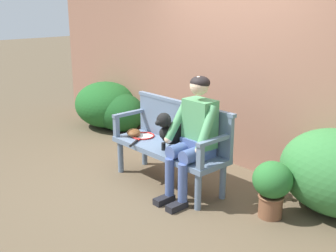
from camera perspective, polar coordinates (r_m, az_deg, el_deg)
ground_plane at (r=4.98m, az=-0.00°, el=-7.90°), size 40.00×40.00×0.00m
brick_garden_fence at (r=5.48m, az=9.60°, el=8.32°), size 8.00×0.30×2.59m
hedge_bush_far_right at (r=7.17m, az=-8.44°, el=2.92°), size 1.16×1.00×0.77m
hedge_bush_mid_left at (r=6.94m, az=-6.68°, el=1.96°), size 1.01×0.74×0.64m
garden_bench at (r=4.83m, az=-0.00°, el=-3.58°), size 1.50×0.51×0.47m
bench_backrest at (r=4.87m, az=1.95°, el=0.56°), size 1.54×0.06×0.50m
bench_armrest_left_end at (r=5.22m, az=-5.98°, el=0.97°), size 0.06×0.51×0.28m
bench_armrest_right_end at (r=4.21m, az=5.63°, el=-2.93°), size 0.06×0.51×0.28m
person_seated at (r=4.42m, az=3.59°, el=-0.98°), size 0.56×0.65×1.34m
dog_on_bench at (r=4.63m, az=0.39°, el=-0.68°), size 0.22×0.46×0.45m
tennis_racket at (r=5.15m, az=-3.54°, el=-1.43°), size 0.42×0.56×0.03m
baseball_glove at (r=5.18m, az=-4.70°, el=-0.92°), size 0.28×0.26×0.09m
potted_plant at (r=4.26m, az=14.03°, el=-7.79°), size 0.39×0.39×0.58m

